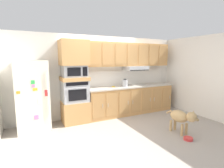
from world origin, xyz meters
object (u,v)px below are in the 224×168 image
(refrigerator, at_px, (33,96))
(screwdriver, at_px, (114,87))
(dog_food_bowl, at_px, (188,139))
(built_in_oven, at_px, (75,91))
(electric_kettle, at_px, (125,83))
(microwave, at_px, (74,71))
(dog, at_px, (182,117))

(refrigerator, xyz_separation_m, screwdriver, (2.31, 0.08, 0.05))
(dog_food_bowl, bearing_deg, built_in_oven, 131.03)
(refrigerator, relative_size, built_in_oven, 2.51)
(electric_kettle, relative_size, dog_food_bowl, 1.20)
(refrigerator, distance_m, dog_food_bowl, 3.84)
(microwave, relative_size, dog_food_bowl, 3.22)
(electric_kettle, bearing_deg, refrigerator, -179.57)
(built_in_oven, xyz_separation_m, electric_kettle, (1.60, -0.05, 0.13))
(built_in_oven, xyz_separation_m, dog, (2.07, -1.93, -0.49))
(dog_food_bowl, bearing_deg, screwdriver, 107.92)
(refrigerator, xyz_separation_m, built_in_oven, (1.09, 0.07, 0.02))
(screwdriver, bearing_deg, built_in_oven, -179.60)
(microwave, distance_m, dog, 3.02)
(built_in_oven, xyz_separation_m, dog_food_bowl, (1.96, -2.25, -0.87))
(built_in_oven, xyz_separation_m, screwdriver, (1.23, 0.01, 0.03))
(microwave, bearing_deg, dog_food_bowl, -48.97)
(built_in_oven, distance_m, dog, 2.88)
(microwave, height_order, electric_kettle, microwave)
(electric_kettle, distance_m, dog_food_bowl, 2.44)
(refrigerator, distance_m, screwdriver, 2.32)
(built_in_oven, distance_m, screwdriver, 1.23)
(screwdriver, height_order, electric_kettle, electric_kettle)
(refrigerator, relative_size, screwdriver, 10.51)
(built_in_oven, height_order, dog, built_in_oven)
(dog_food_bowl, bearing_deg, electric_kettle, 99.08)
(built_in_oven, bearing_deg, refrigerator, -176.44)
(dog, bearing_deg, screwdriver, -160.77)
(screwdriver, height_order, dog_food_bowl, screwdriver)
(screwdriver, distance_m, electric_kettle, 0.39)
(built_in_oven, distance_m, microwave, 0.56)
(screwdriver, relative_size, electric_kettle, 0.70)
(built_in_oven, height_order, microwave, microwave)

